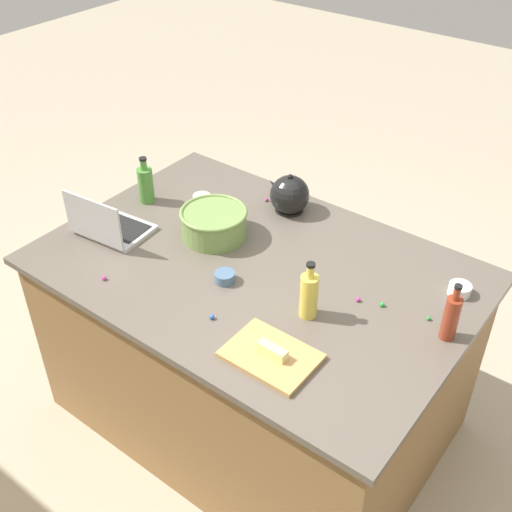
{
  "coord_description": "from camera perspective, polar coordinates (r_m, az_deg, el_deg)",
  "views": [
    {
      "loc": [
        -1.24,
        1.63,
        2.47
      ],
      "look_at": [
        0.0,
        0.0,
        0.95
      ],
      "focal_mm": 44.72,
      "sensor_mm": 36.0,
      "label": 1
    }
  ],
  "objects": [
    {
      "name": "bottle_soy",
      "position": [
        2.31,
        17.05,
        -5.23
      ],
      "size": [
        0.06,
        0.06,
        0.23
      ],
      "color": "maroon",
      "rests_on": "island_counter"
    },
    {
      "name": "island_counter",
      "position": [
        2.88,
        -0.0,
        -8.0
      ],
      "size": [
        1.73,
        1.18,
        0.9
      ],
      "color": "olive",
      "rests_on": "ground"
    },
    {
      "name": "mixing_bowl_large",
      "position": [
        2.72,
        -3.79,
        2.99
      ],
      "size": [
        0.29,
        0.29,
        0.13
      ],
      "color": "#72934C",
      "rests_on": "island_counter"
    },
    {
      "name": "laptop",
      "position": [
        2.81,
        -13.1,
        2.65
      ],
      "size": [
        0.33,
        0.26,
        0.22
      ],
      "color": "#B7B7BC",
      "rests_on": "island_counter"
    },
    {
      "name": "candy_3",
      "position": [
        2.34,
        -3.96,
        -5.46
      ],
      "size": [
        0.02,
        0.02,
        0.02
      ],
      "primitive_type": "sphere",
      "color": "blue",
      "rests_on": "island_counter"
    },
    {
      "name": "candy_5",
      "position": [
        2.43,
        11.24,
        -4.28
      ],
      "size": [
        0.02,
        0.02,
        0.02
      ],
      "primitive_type": "sphere",
      "color": "green",
      "rests_on": "island_counter"
    },
    {
      "name": "bottle_oil",
      "position": [
        2.3,
        4.76,
        -3.47
      ],
      "size": [
        0.07,
        0.07,
        0.24
      ],
      "color": "#DBC64C",
      "rests_on": "island_counter"
    },
    {
      "name": "bottle_olive",
      "position": [
        2.99,
        -9.84,
        6.36
      ],
      "size": [
        0.07,
        0.07,
        0.23
      ],
      "color": "#4C8C38",
      "rests_on": "island_counter"
    },
    {
      "name": "ground_plane",
      "position": [
        3.21,
        -0.0,
        -13.74
      ],
      "size": [
        12.0,
        12.0,
        0.0
      ],
      "primitive_type": "plane",
      "color": "#B7A88E"
    },
    {
      "name": "cutting_board",
      "position": [
        2.19,
        1.34,
        -8.89
      ],
      "size": [
        0.31,
        0.22,
        0.02
      ],
      "primitive_type": "cube",
      "color": "tan",
      "rests_on": "island_counter"
    },
    {
      "name": "candy_0",
      "position": [
        2.57,
        -13.43,
        -1.94
      ],
      "size": [
        0.02,
        0.02,
        0.02
      ],
      "primitive_type": "sphere",
      "color": "#CC3399",
      "rests_on": "island_counter"
    },
    {
      "name": "ramekin_small",
      "position": [
        2.98,
        -4.86,
        5.08
      ],
      "size": [
        0.08,
        0.08,
        0.04
      ],
      "primitive_type": "cylinder",
      "color": "white",
      "rests_on": "island_counter"
    },
    {
      "name": "butter_stick_left",
      "position": [
        2.17,
        1.48,
        -8.46
      ],
      "size": [
        0.11,
        0.04,
        0.04
      ],
      "primitive_type": "cube",
      "rotation": [
        0.0,
        0.0,
        -0.04
      ],
      "color": "#F4E58C",
      "rests_on": "cutting_board"
    },
    {
      "name": "ramekin_medium",
      "position": [
        2.55,
        17.75,
        -2.87
      ],
      "size": [
        0.09,
        0.09,
        0.04
      ],
      "primitive_type": "cylinder",
      "color": "white",
      "rests_on": "island_counter"
    },
    {
      "name": "candy_4",
      "position": [
        2.41,
        15.2,
        -5.41
      ],
      "size": [
        0.02,
        0.02,
        0.02
      ],
      "primitive_type": "sphere",
      "color": "green",
      "rests_on": "island_counter"
    },
    {
      "name": "ramekin_wide",
      "position": [
        2.49,
        -2.81,
        -1.89
      ],
      "size": [
        0.08,
        0.08,
        0.04
      ],
      "primitive_type": "cylinder",
      "color": "slate",
      "rests_on": "island_counter"
    },
    {
      "name": "candy_1",
      "position": [
        2.44,
        9.13,
        -3.87
      ],
      "size": [
        0.02,
        0.02,
        0.02
      ],
      "primitive_type": "sphere",
      "color": "#CC3399",
      "rests_on": "island_counter"
    },
    {
      "name": "candy_2",
      "position": [
        2.99,
        0.95,
        5.06
      ],
      "size": [
        0.02,
        0.02,
        0.02
      ],
      "primitive_type": "sphere",
      "color": "#CC3399",
      "rests_on": "island_counter"
    },
    {
      "name": "kettle",
      "position": [
        2.89,
        3.01,
        5.45
      ],
      "size": [
        0.21,
        0.18,
        0.2
      ],
      "color": "black",
      "rests_on": "island_counter"
    }
  ]
}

